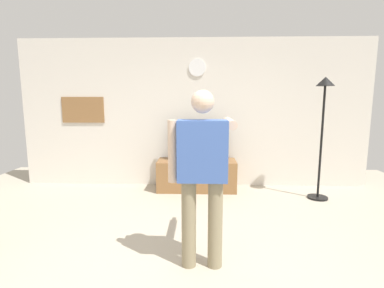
# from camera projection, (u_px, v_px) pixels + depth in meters

# --- Properties ---
(ground_plane) EXTENTS (8.40, 8.40, 0.00)m
(ground_plane) POSITION_uv_depth(u_px,v_px,m) (186.00, 278.00, 2.62)
(ground_plane) COLOR #B2A893
(back_wall) EXTENTS (6.40, 0.10, 2.70)m
(back_wall) POSITION_uv_depth(u_px,v_px,m) (194.00, 114.00, 5.33)
(back_wall) COLOR silver
(back_wall) RESTS_ON ground_plane
(tv_stand) EXTENTS (1.39, 0.55, 0.54)m
(tv_stand) POSITION_uv_depth(u_px,v_px,m) (197.00, 175.00, 5.15)
(tv_stand) COLOR olive
(tv_stand) RESTS_ON ground_plane
(television) EXTENTS (1.03, 0.07, 0.59)m
(television) POSITION_uv_depth(u_px,v_px,m) (197.00, 143.00, 5.11)
(television) COLOR black
(television) RESTS_ON tv_stand
(wall_clock) EXTENTS (0.31, 0.03, 0.31)m
(wall_clock) POSITION_uv_depth(u_px,v_px,m) (197.00, 68.00, 5.14)
(wall_clock) COLOR white
(framed_picture) EXTENTS (0.78, 0.04, 0.47)m
(framed_picture) POSITION_uv_depth(u_px,v_px,m) (83.00, 110.00, 5.33)
(framed_picture) COLOR olive
(floor_lamp) EXTENTS (0.32, 0.32, 1.96)m
(floor_lamp) POSITION_uv_depth(u_px,v_px,m) (323.00, 113.00, 4.52)
(floor_lamp) COLOR black
(floor_lamp) RESTS_ON ground_plane
(person_standing_nearer_lamp) EXTENTS (0.64, 0.78, 1.69)m
(person_standing_nearer_lamp) POSITION_uv_depth(u_px,v_px,m) (202.00, 169.00, 2.68)
(person_standing_nearer_lamp) COLOR gray
(person_standing_nearer_lamp) RESTS_ON ground_plane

